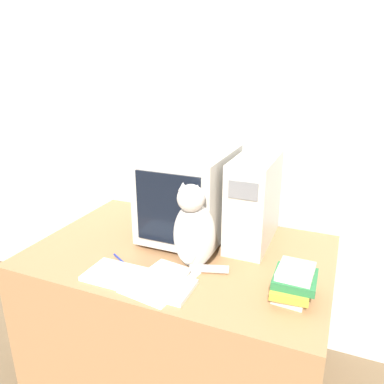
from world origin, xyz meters
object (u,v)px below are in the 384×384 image
(cat, at_px, (194,232))
(crt_monitor, at_px, (190,193))
(computer_tower, at_px, (254,201))
(keyboard, at_px, (138,280))
(book_stack, at_px, (293,282))
(pen, at_px, (122,261))

(cat, bearing_deg, crt_monitor, 122.11)
(crt_monitor, bearing_deg, computer_tower, 11.31)
(computer_tower, distance_m, cat, 0.38)
(crt_monitor, relative_size, cat, 1.27)
(computer_tower, xyz_separation_m, keyboard, (-0.33, -0.53, -0.20))
(crt_monitor, bearing_deg, book_stack, -30.36)
(crt_monitor, xyz_separation_m, pen, (-0.17, -0.36, -0.22))
(computer_tower, distance_m, book_stack, 0.49)
(book_stack, bearing_deg, pen, -177.33)
(cat, relative_size, book_stack, 1.86)
(book_stack, relative_size, pen, 1.54)
(crt_monitor, relative_size, computer_tower, 1.15)
(cat, distance_m, book_stack, 0.44)
(crt_monitor, relative_size, keyboard, 1.08)
(computer_tower, distance_m, pen, 0.67)
(keyboard, height_order, pen, keyboard)
(book_stack, bearing_deg, keyboard, -166.03)
(pen, bearing_deg, crt_monitor, 64.58)
(crt_monitor, distance_m, computer_tower, 0.31)
(cat, bearing_deg, pen, -158.70)
(computer_tower, relative_size, cat, 1.11)
(computer_tower, relative_size, keyboard, 0.94)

